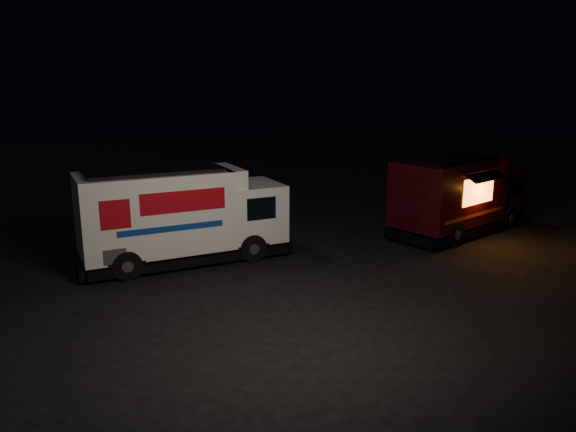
# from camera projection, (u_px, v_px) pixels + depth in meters

# --- Properties ---
(ground) EXTENTS (80.00, 80.00, 0.00)m
(ground) POSITION_uv_depth(u_px,v_px,m) (285.00, 286.00, 15.25)
(ground) COLOR black
(ground) RESTS_ON ground
(white_truck) EXTENTS (6.51, 2.42, 2.92)m
(white_truck) POSITION_uv_depth(u_px,v_px,m) (184.00, 214.00, 17.02)
(white_truck) COLOR silver
(white_truck) RESTS_ON ground
(red_truck) EXTENTS (6.40, 3.53, 2.82)m
(red_truck) POSITION_uv_depth(u_px,v_px,m) (461.00, 194.00, 20.34)
(red_truck) COLOR #3B0A12
(red_truck) RESTS_ON ground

